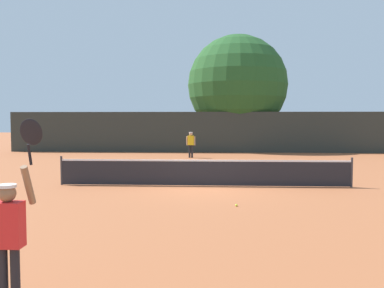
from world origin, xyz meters
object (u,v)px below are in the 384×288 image
(parked_car_near, at_px, (179,138))
(parked_car_mid, at_px, (289,138))
(tennis_ball, at_px, (236,205))
(large_tree, at_px, (237,85))
(player_receiving, at_px, (191,142))
(player_serving, at_px, (9,226))

(parked_car_near, height_order, parked_car_mid, same)
(tennis_ball, bearing_deg, large_tree, 86.75)
(player_receiving, xyz_separation_m, tennis_ball, (2.09, -14.58, -0.96))
(player_receiving, distance_m, parked_car_near, 9.75)
(tennis_ball, xyz_separation_m, parked_car_near, (-3.63, 24.20, 0.74))
(parked_car_near, distance_m, parked_car_mid, 9.88)
(player_receiving, bearing_deg, player_serving, 86.86)
(parked_car_near, xyz_separation_m, parked_car_mid, (9.73, 1.71, 0.00))
(player_receiving, distance_m, large_tree, 9.11)
(parked_car_mid, bearing_deg, tennis_ball, -108.27)
(player_serving, distance_m, parked_car_mid, 33.59)
(tennis_ball, bearing_deg, parked_car_mid, 76.76)
(large_tree, bearing_deg, parked_car_near, 155.24)
(large_tree, bearing_deg, tennis_ball, -93.25)
(parked_car_near, bearing_deg, parked_car_mid, 7.46)
(player_serving, relative_size, large_tree, 0.27)
(player_receiving, xyz_separation_m, parked_car_near, (-1.54, 9.62, -0.22))
(player_serving, xyz_separation_m, large_tree, (4.49, 28.30, 4.12))
(player_receiving, height_order, tennis_ball, player_receiving)
(player_serving, relative_size, parked_car_mid, 0.56)
(large_tree, xyz_separation_m, parked_car_near, (-4.88, 2.25, -4.40))
(parked_car_near, relative_size, parked_car_mid, 0.98)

